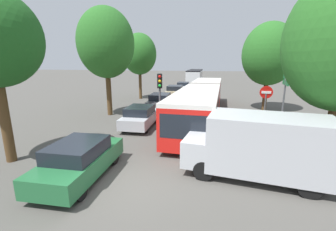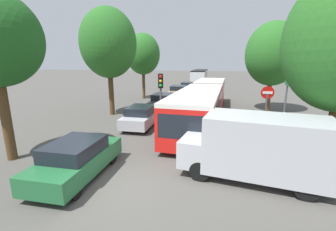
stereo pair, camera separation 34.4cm
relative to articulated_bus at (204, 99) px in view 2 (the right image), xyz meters
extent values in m
plane|color=#4F4C47|center=(-1.74, -10.38, -1.40)|extent=(200.00, 200.00, 0.00)
cube|color=red|center=(-0.07, -3.52, -0.15)|extent=(2.61, 9.15, 1.97)
cube|color=black|center=(-0.07, -3.52, 0.20)|extent=(2.63, 8.79, 0.86)
cube|color=silver|center=(-0.07, -3.52, 0.93)|extent=(2.61, 9.15, 0.19)
cube|color=red|center=(0.10, 5.10, -0.15)|extent=(2.56, 6.28, 1.97)
cube|color=black|center=(0.10, 5.10, 0.20)|extent=(2.58, 6.03, 0.86)
cube|color=silver|center=(0.10, 5.10, 0.93)|extent=(2.56, 6.28, 0.19)
cylinder|color=black|center=(0.03, 1.51, -0.15)|extent=(1.83, 0.99, 1.81)
cube|color=black|center=(-0.15, -8.04, 0.09)|extent=(2.15, 0.14, 1.05)
cylinder|color=black|center=(0.91, -6.45, -0.92)|extent=(0.31, 0.96, 0.96)
cylinder|color=black|center=(-1.15, -6.42, -0.92)|extent=(0.31, 0.96, 0.96)
cylinder|color=black|center=(1.02, -0.63, -0.92)|extent=(0.31, 0.96, 0.96)
cylinder|color=black|center=(-1.04, -0.59, -0.92)|extent=(0.31, 0.96, 0.96)
cylinder|color=black|center=(1.12, 5.08, -0.92)|extent=(0.31, 0.96, 0.96)
cylinder|color=black|center=(-0.93, 5.12, -0.92)|extent=(0.31, 0.96, 0.96)
cube|color=silver|center=(-3.73, 29.95, -0.10)|extent=(3.00, 11.80, 2.04)
cube|color=black|center=(-3.73, 29.95, 0.27)|extent=(3.00, 11.21, 0.86)
cube|color=black|center=(-3.73, 29.95, 1.02)|extent=(3.00, 11.80, 0.20)
cylinder|color=black|center=(-4.95, 33.78, -0.89)|extent=(0.34, 1.03, 1.02)
cylinder|color=black|center=(-2.77, 33.85, -0.89)|extent=(0.34, 1.03, 1.02)
cylinder|color=black|center=(-4.70, 26.40, -0.89)|extent=(0.34, 1.03, 1.02)
cylinder|color=black|center=(-2.52, 26.48, -0.89)|extent=(0.34, 1.03, 1.02)
cube|color=#236638|center=(-3.59, -10.32, -0.83)|extent=(1.87, 4.06, 0.65)
cube|color=black|center=(-3.58, -10.41, -0.26)|extent=(1.65, 2.15, 0.49)
cylinder|color=black|center=(-4.35, -9.07, -1.09)|extent=(0.24, 0.62, 0.61)
cylinder|color=black|center=(-2.94, -9.01, -1.09)|extent=(0.24, 0.62, 0.61)
cylinder|color=black|center=(-4.24, -11.62, -1.09)|extent=(0.24, 0.62, 0.61)
cylinder|color=black|center=(-2.82, -11.56, -1.09)|extent=(0.24, 0.62, 0.61)
cube|color=#B7BABF|center=(-3.69, -3.58, -0.84)|extent=(1.83, 3.98, 0.63)
cube|color=black|center=(-3.69, -3.68, -0.28)|extent=(1.61, 2.11, 0.48)
cylinder|color=black|center=(-4.44, -2.37, -1.10)|extent=(0.23, 0.60, 0.60)
cylinder|color=black|center=(-3.06, -2.30, -1.10)|extent=(0.23, 0.60, 0.60)
cylinder|color=black|center=(-4.33, -4.86, -1.10)|extent=(0.23, 0.60, 0.60)
cylinder|color=black|center=(-2.94, -4.80, -1.10)|extent=(0.23, 0.60, 0.60)
cube|color=#47474C|center=(-3.83, 2.05, -0.82)|extent=(1.88, 4.10, 0.65)
cube|color=black|center=(-3.82, 1.95, -0.25)|extent=(1.66, 2.18, 0.50)
cylinder|color=black|center=(-4.60, 3.30, -1.09)|extent=(0.24, 0.62, 0.61)
cylinder|color=black|center=(-3.17, 3.36, -1.09)|extent=(0.24, 0.62, 0.61)
cylinder|color=black|center=(-4.49, 0.73, -1.09)|extent=(0.24, 0.62, 0.61)
cylinder|color=black|center=(-3.05, 0.79, -1.09)|extent=(0.24, 0.62, 0.61)
cube|color=tan|center=(-3.81, 8.82, -0.81)|extent=(1.94, 4.21, 0.67)
cube|color=black|center=(-3.81, 8.72, -0.22)|extent=(1.71, 2.24, 0.51)
cylinder|color=black|center=(-4.61, 10.11, -1.08)|extent=(0.24, 0.64, 0.63)
cylinder|color=black|center=(-3.14, 10.18, -1.08)|extent=(0.24, 0.64, 0.63)
cylinder|color=black|center=(-4.49, 7.47, -1.08)|extent=(0.24, 0.64, 0.63)
cylinder|color=black|center=(-3.02, 7.53, -1.08)|extent=(0.24, 0.64, 0.63)
cube|color=white|center=(-3.73, 14.53, -0.84)|extent=(1.82, 3.96, 0.63)
cube|color=black|center=(-3.72, 14.44, -0.29)|extent=(1.61, 2.10, 0.48)
cylinder|color=black|center=(-4.47, 15.74, -1.10)|extent=(0.23, 0.60, 0.59)
cylinder|color=black|center=(-3.09, 15.80, -1.10)|extent=(0.23, 0.60, 0.59)
cylinder|color=black|center=(-4.36, 13.25, -1.10)|extent=(0.23, 0.60, 0.59)
cylinder|color=black|center=(-2.98, 13.32, -1.10)|extent=(0.23, 0.60, 0.59)
cube|color=#B7BABF|center=(2.95, -8.91, -0.09)|extent=(4.30, 2.45, 2.00)
cube|color=#B7BABF|center=(0.46, -8.63, -0.56)|extent=(1.11, 1.99, 1.00)
cylinder|color=black|center=(0.76, -9.51, -1.04)|extent=(0.74, 0.32, 0.72)
cylinder|color=black|center=(0.95, -7.84, -1.04)|extent=(0.74, 0.32, 0.72)
cylinder|color=black|center=(4.04, -9.88, -1.04)|extent=(0.74, 0.32, 0.72)
cylinder|color=black|center=(4.23, -8.22, -1.04)|extent=(0.74, 0.32, 0.72)
cylinder|color=#56595E|center=(-2.49, -3.19, 0.30)|extent=(0.12, 0.12, 3.40)
cube|color=black|center=(-2.49, -3.19, 1.55)|extent=(0.37, 0.31, 0.90)
sphere|color=red|center=(-2.45, -3.34, 1.83)|extent=(0.18, 0.18, 0.18)
sphere|color=#EAAD14|center=(-2.45, -3.34, 1.55)|extent=(0.18, 0.18, 0.18)
sphere|color=green|center=(-2.45, -3.34, 1.27)|extent=(0.18, 0.18, 0.18)
cylinder|color=#56595E|center=(3.74, -3.59, -0.20)|extent=(0.08, 0.08, 2.40)
cylinder|color=red|center=(3.74, -3.59, 1.07)|extent=(0.70, 0.03, 0.70)
cube|color=white|center=(3.74, -3.61, 1.07)|extent=(0.50, 0.04, 0.14)
cylinder|color=#56595E|center=(4.86, -2.90, 0.40)|extent=(0.10, 0.10, 3.60)
cube|color=#197A38|center=(4.86, -2.90, 1.90)|extent=(0.14, 1.40, 0.28)
cube|color=#197A38|center=(4.86, -2.90, 1.56)|extent=(0.14, 1.40, 0.28)
cylinder|color=#51381E|center=(-7.33, -9.71, 0.39)|extent=(0.39, 0.39, 3.58)
ellipsoid|color=#1E561E|center=(-7.38, -9.12, 3.02)|extent=(2.19, 2.19, 2.05)
cylinder|color=#51381E|center=(-7.21, -0.88, 0.37)|extent=(0.39, 0.39, 3.54)
ellipsoid|color=#286623|center=(-7.21, -0.88, 4.08)|extent=(4.21, 4.21, 5.17)
cylinder|color=#51381E|center=(-7.55, 7.36, 0.24)|extent=(0.33, 0.33, 3.28)
ellipsoid|color=#286623|center=(-7.55, 7.36, 3.56)|extent=(3.74, 3.74, 4.47)
cylinder|color=#51381E|center=(5.62, -6.95, 0.04)|extent=(0.29, 0.29, 2.88)
cylinder|color=#51381E|center=(5.09, 3.67, 0.01)|extent=(0.37, 0.37, 2.81)
ellipsoid|color=#286623|center=(5.09, 3.67, 3.34)|extent=(4.38, 4.38, 5.14)
camera|label=1|loc=(1.13, -16.91, 2.72)|focal=24.00mm
camera|label=2|loc=(1.47, -16.83, 2.72)|focal=24.00mm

